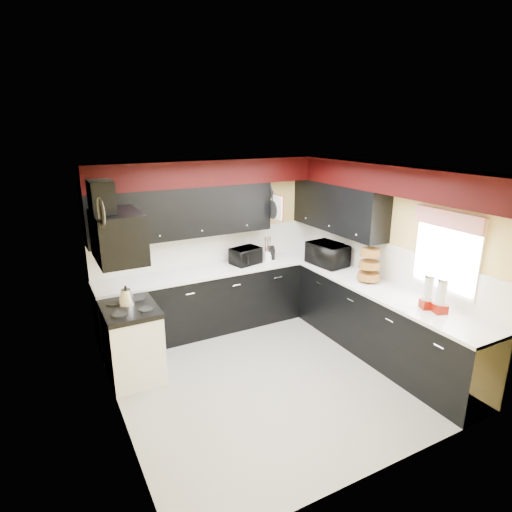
{
  "coord_description": "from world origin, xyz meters",
  "views": [
    {
      "loc": [
        -2.35,
        -4.01,
        2.96
      ],
      "look_at": [
        0.16,
        0.71,
        1.32
      ],
      "focal_mm": 30.0,
      "sensor_mm": 36.0,
      "label": 1
    }
  ],
  "objects_px": {
    "utensil_crock": "(268,256)",
    "knife_block": "(271,253)",
    "microwave": "(328,254)",
    "toaster_oven": "(246,256)",
    "kettle": "(126,297)"
  },
  "relations": [
    {
      "from": "knife_block",
      "to": "utensil_crock",
      "type": "bearing_deg",
      "value": -163.23
    },
    {
      "from": "microwave",
      "to": "kettle",
      "type": "distance_m",
      "value": 2.98
    },
    {
      "from": "utensil_crock",
      "to": "knife_block",
      "type": "height_order",
      "value": "knife_block"
    },
    {
      "from": "utensil_crock",
      "to": "kettle",
      "type": "distance_m",
      "value": 2.39
    },
    {
      "from": "toaster_oven",
      "to": "microwave",
      "type": "height_order",
      "value": "microwave"
    },
    {
      "from": "knife_block",
      "to": "microwave",
      "type": "bearing_deg",
      "value": -24.48
    },
    {
      "from": "utensil_crock",
      "to": "kettle",
      "type": "height_order",
      "value": "kettle"
    },
    {
      "from": "utensil_crock",
      "to": "toaster_oven",
      "type": "bearing_deg",
      "value": -178.08
    },
    {
      "from": "toaster_oven",
      "to": "kettle",
      "type": "distance_m",
      "value": 2.02
    },
    {
      "from": "toaster_oven",
      "to": "utensil_crock",
      "type": "height_order",
      "value": "toaster_oven"
    },
    {
      "from": "knife_block",
      "to": "kettle",
      "type": "distance_m",
      "value": 2.45
    },
    {
      "from": "toaster_oven",
      "to": "utensil_crock",
      "type": "xyz_separation_m",
      "value": [
        0.38,
        0.01,
        -0.05
      ]
    },
    {
      "from": "toaster_oven",
      "to": "kettle",
      "type": "bearing_deg",
      "value": -175.37
    },
    {
      "from": "toaster_oven",
      "to": "knife_block",
      "type": "distance_m",
      "value": 0.45
    },
    {
      "from": "microwave",
      "to": "utensil_crock",
      "type": "distance_m",
      "value": 0.93
    }
  ]
}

